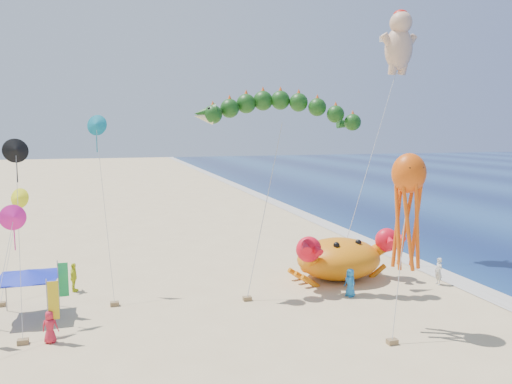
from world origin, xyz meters
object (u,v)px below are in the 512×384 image
crab_inflatable (340,257)px  dragon_kite (280,115)px  cherub_kite (399,41)px  octopus_kite (408,202)px  canopy_blue (28,274)px

crab_inflatable → dragon_kite: dragon_kite is taller
cherub_kite → octopus_kite: 18.85m
octopus_kite → cherub_kite: bearing=60.2°
crab_inflatable → canopy_blue: crab_inflatable is taller
octopus_kite → crab_inflatable: bearing=85.4°
crab_inflatable → cherub_kite: 17.74m
dragon_kite → octopus_kite: size_ratio=1.35×
cherub_kite → canopy_blue: (-26.54, -6.22, -14.68)m
dragon_kite → cherub_kite: (11.75, 5.48, 5.95)m
cherub_kite → octopus_kite: (-7.78, -13.60, -10.48)m
crab_inflatable → octopus_kite: 10.29m
dragon_kite → canopy_blue: size_ratio=3.69×
dragon_kite → octopus_kite: 10.11m
crab_inflatable → octopus_kite: (-0.72, -8.91, 5.10)m
canopy_blue → cherub_kite: bearing=13.2°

